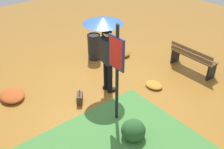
# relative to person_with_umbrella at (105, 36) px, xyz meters

# --- Properties ---
(ground_plane) EXTENTS (18.00, 18.00, 0.00)m
(ground_plane) POSITION_rel_person_with_umbrella_xyz_m (-0.11, 0.00, -1.55)
(ground_plane) COLOR #9E6623
(person_with_umbrella) EXTENTS (0.96, 0.96, 2.04)m
(person_with_umbrella) POSITION_rel_person_with_umbrella_xyz_m (0.00, 0.00, 0.00)
(person_with_umbrella) COLOR black
(person_with_umbrella) RESTS_ON ground_plane
(info_sign_post) EXTENTS (0.44, 0.07, 2.30)m
(info_sign_post) POSITION_rel_person_with_umbrella_xyz_m (-1.09, 0.55, -0.11)
(info_sign_post) COLOR black
(info_sign_post) RESTS_ON ground_plane
(handbag) EXTENTS (0.32, 0.29, 0.37)m
(handbag) POSITION_rel_person_with_umbrella_xyz_m (-0.04, 0.85, -1.42)
(handbag) COLOR #4C3323
(handbag) RESTS_ON ground_plane
(park_bench) EXTENTS (1.40, 0.37, 0.75)m
(park_bench) POSITION_rel_person_with_umbrella_xyz_m (-0.81, -2.58, -1.15)
(park_bench) COLOR black
(park_bench) RESTS_ON ground_plane
(trash_bin) EXTENTS (0.42, 0.42, 0.83)m
(trash_bin) POSITION_rel_person_with_umbrella_xyz_m (1.59, -0.77, -1.13)
(trash_bin) COLOR black
(trash_bin) RESTS_ON ground_plane
(shrub_cluster) EXTENTS (0.56, 0.51, 0.46)m
(shrub_cluster) POSITION_rel_person_with_umbrella_xyz_m (-1.75, 0.65, -1.34)
(shrub_cluster) COLOR #285628
(shrub_cluster) RESTS_ON ground_plane
(leaf_pile_near_person) EXTENTS (0.73, 0.59, 0.16)m
(leaf_pile_near_person) POSITION_rel_person_with_umbrella_xyz_m (1.19, 2.09, -1.47)
(leaf_pile_near_person) COLOR #B74C1E
(leaf_pile_near_person) RESTS_ON ground_plane
(leaf_pile_by_bench) EXTENTS (0.49, 0.39, 0.11)m
(leaf_pile_by_bench) POSITION_rel_person_with_umbrella_xyz_m (-0.72, -1.08, -1.50)
(leaf_pile_by_bench) COLOR #C68428
(leaf_pile_by_bench) RESTS_ON ground_plane
(leaf_pile_far_path) EXTENTS (0.70, 0.56, 0.15)m
(leaf_pile_far_path) POSITION_rel_person_with_umbrella_xyz_m (1.29, -1.60, -1.47)
(leaf_pile_far_path) COLOR #A86023
(leaf_pile_far_path) RESTS_ON ground_plane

